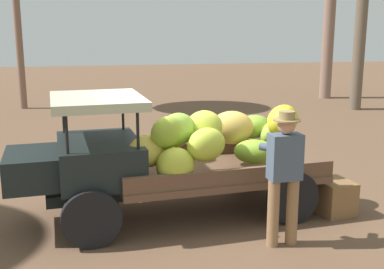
{
  "coord_description": "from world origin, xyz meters",
  "views": [
    {
      "loc": [
        1.55,
        6.99,
        2.72
      ],
      "look_at": [
        0.13,
        0.27,
        1.21
      ],
      "focal_mm": 45.02,
      "sensor_mm": 36.0,
      "label": 1
    }
  ],
  "objects": [
    {
      "name": "farmer",
      "position": [
        -0.77,
        1.6,
        1.0
      ],
      "size": [
        0.53,
        0.46,
        1.74
      ],
      "rotation": [
        0.0,
        0.0,
        -1.53
      ],
      "color": "#916C47",
      "rests_on": "ground"
    },
    {
      "name": "ground_plane",
      "position": [
        0.0,
        0.0,
        0.0
      ],
      "size": [
        60.0,
        60.0,
        0.0
      ],
      "primitive_type": "plane",
      "color": "brown"
    },
    {
      "name": "truck",
      "position": [
        0.53,
        0.32,
        0.93
      ],
      "size": [
        4.54,
        2.02,
        1.82
      ],
      "rotation": [
        0.0,
        0.0,
        0.08
      ],
      "color": "black",
      "rests_on": "ground"
    },
    {
      "name": "wooden_crate",
      "position": [
        -1.95,
        0.73,
        0.25
      ],
      "size": [
        0.55,
        0.63,
        0.5
      ],
      "primitive_type": "cube",
      "rotation": [
        0.0,
        0.0,
        1.71
      ],
      "color": "brown",
      "rests_on": "ground"
    }
  ]
}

